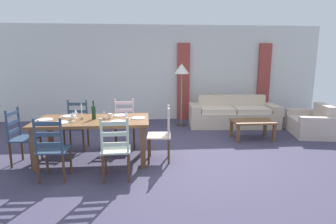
# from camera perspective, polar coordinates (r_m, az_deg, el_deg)

# --- Properties ---
(ground_plane) EXTENTS (9.60, 9.60, 0.02)m
(ground_plane) POSITION_cam_1_polar(r_m,az_deg,el_deg) (5.00, -0.84, -9.69)
(ground_plane) COLOR #3D3850
(wall_far) EXTENTS (9.60, 0.16, 2.70)m
(wall_far) POSITION_cam_1_polar(r_m,az_deg,el_deg) (7.98, -2.50, 8.13)
(wall_far) COLOR silver
(wall_far) RESTS_ON ground_plane
(curtain_panel_left) EXTENTS (0.35, 0.08, 2.20)m
(curtain_panel_left) POSITION_cam_1_polar(r_m,az_deg,el_deg) (7.92, 3.24, 6.29)
(curtain_panel_left) COLOR #9C3D35
(curtain_panel_left) RESTS_ON ground_plane
(curtain_panel_right) EXTENTS (0.35, 0.08, 2.20)m
(curtain_panel_right) POSITION_cam_1_polar(r_m,az_deg,el_deg) (8.59, 19.40, 6.05)
(curtain_panel_right) COLOR #9C3D35
(curtain_panel_right) RESTS_ON ground_plane
(dining_table) EXTENTS (1.90, 0.96, 0.75)m
(dining_table) POSITION_cam_1_polar(r_m,az_deg,el_deg) (4.82, -15.46, -2.50)
(dining_table) COLOR brown
(dining_table) RESTS_ON ground_plane
(dining_chair_near_left) EXTENTS (0.43, 0.41, 0.96)m
(dining_chair_near_left) POSITION_cam_1_polar(r_m,az_deg,el_deg) (4.32, -23.08, -7.14)
(dining_chair_near_left) COLOR #2A3F56
(dining_chair_near_left) RESTS_ON ground_plane
(dining_chair_near_right) EXTENTS (0.44, 0.42, 0.96)m
(dining_chair_near_right) POSITION_cam_1_polar(r_m,az_deg,el_deg) (4.06, -10.89, -7.56)
(dining_chair_near_right) COLOR beige
(dining_chair_near_right) RESTS_ON ground_plane
(dining_chair_far_left) EXTENTS (0.44, 0.42, 0.96)m
(dining_chair_far_left) POSITION_cam_1_polar(r_m,az_deg,el_deg) (5.67, -18.60, -2.60)
(dining_chair_far_left) COLOR #304657
(dining_chair_far_left) RESTS_ON ground_plane
(dining_chair_far_right) EXTENTS (0.45, 0.43, 0.96)m
(dining_chair_far_right) POSITION_cam_1_polar(r_m,az_deg,el_deg) (5.55, -9.08, -2.43)
(dining_chair_far_right) COLOR beige
(dining_chair_far_right) RESTS_ON ground_plane
(dining_chair_head_west) EXTENTS (0.43, 0.45, 0.96)m
(dining_chair_head_west) POSITION_cam_1_polar(r_m,az_deg,el_deg) (5.19, -28.32, -4.60)
(dining_chair_head_west) COLOR navy
(dining_chair_head_west) RESTS_ON ground_plane
(dining_chair_head_east) EXTENTS (0.43, 0.45, 0.96)m
(dining_chair_head_east) POSITION_cam_1_polar(r_m,az_deg,el_deg) (4.75, -1.29, -4.61)
(dining_chair_head_east) COLOR beige
(dining_chair_head_east) RESTS_ON ground_plane
(dinner_plate_near_left) EXTENTS (0.24, 0.24, 0.02)m
(dinner_plate_near_left) POSITION_cam_1_polar(r_m,az_deg,el_deg) (4.67, -21.51, -2.10)
(dinner_plate_near_left) COLOR white
(dinner_plate_near_left) RESTS_ON dining_table
(fork_near_left) EXTENTS (0.03, 0.17, 0.01)m
(fork_near_left) POSITION_cam_1_polar(r_m,az_deg,el_deg) (4.72, -23.25, -2.18)
(fork_near_left) COLOR silver
(fork_near_left) RESTS_ON dining_table
(dinner_plate_near_right) EXTENTS (0.24, 0.24, 0.02)m
(dinner_plate_near_right) POSITION_cam_1_polar(r_m,az_deg,el_deg) (4.50, -10.46, -2.00)
(dinner_plate_near_right) COLOR white
(dinner_plate_near_right) RESTS_ON dining_table
(fork_near_right) EXTENTS (0.03, 0.17, 0.01)m
(fork_near_right) POSITION_cam_1_polar(r_m,az_deg,el_deg) (4.51, -12.35, -2.10)
(fork_near_right) COLOR silver
(fork_near_right) RESTS_ON dining_table
(dinner_plate_far_left) EXTENTS (0.24, 0.24, 0.02)m
(dinner_plate_far_left) POSITION_cam_1_polar(r_m,az_deg,el_deg) (5.14, -19.94, -0.84)
(dinner_plate_far_left) COLOR white
(dinner_plate_far_left) RESTS_ON dining_table
(fork_far_left) EXTENTS (0.03, 0.17, 0.01)m
(fork_far_left) POSITION_cam_1_polar(r_m,az_deg,el_deg) (5.19, -21.53, -0.92)
(fork_far_left) COLOR silver
(fork_far_left) RESTS_ON dining_table
(dinner_plate_far_right) EXTENTS (0.24, 0.24, 0.02)m
(dinner_plate_far_right) POSITION_cam_1_polar(r_m,az_deg,el_deg) (4.98, -9.90, -0.70)
(dinner_plate_far_right) COLOR white
(dinner_plate_far_right) RESTS_ON dining_table
(fork_far_right) EXTENTS (0.02, 0.17, 0.01)m
(fork_far_right) POSITION_cam_1_polar(r_m,az_deg,el_deg) (5.00, -11.61, -0.79)
(fork_far_right) COLOR silver
(fork_far_right) RESTS_ON dining_table
(dinner_plate_head_west) EXTENTS (0.24, 0.24, 0.02)m
(dinner_plate_head_west) POSITION_cam_1_polar(r_m,az_deg,el_deg) (5.01, -24.31, -1.47)
(dinner_plate_head_west) COLOR white
(dinner_plate_head_west) RESTS_ON dining_table
(fork_head_west) EXTENTS (0.02, 0.17, 0.01)m
(fork_head_west) POSITION_cam_1_polar(r_m,az_deg,el_deg) (5.06, -25.91, -1.55)
(fork_head_west) COLOR silver
(fork_head_west) RESTS_ON dining_table
(dinner_plate_head_east) EXTENTS (0.24, 0.24, 0.02)m
(dinner_plate_head_east) POSITION_cam_1_polar(r_m,az_deg,el_deg) (4.72, -6.17, -1.26)
(dinner_plate_head_east) COLOR white
(dinner_plate_head_east) RESTS_ON dining_table
(fork_head_east) EXTENTS (0.02, 0.17, 0.01)m
(fork_head_east) POSITION_cam_1_polar(r_m,az_deg,el_deg) (4.73, -7.99, -1.36)
(fork_head_east) COLOR silver
(fork_head_east) RESTS_ON dining_table
(wine_bottle) EXTENTS (0.07, 0.07, 0.32)m
(wine_bottle) POSITION_cam_1_polar(r_m,az_deg,el_deg) (4.79, -15.31, -0.07)
(wine_bottle) COLOR #143819
(wine_bottle) RESTS_ON dining_table
(wine_glass_near_left) EXTENTS (0.06, 0.06, 0.16)m
(wine_glass_near_left) POSITION_cam_1_polar(r_m,az_deg,el_deg) (4.72, -19.35, -0.55)
(wine_glass_near_left) COLOR white
(wine_glass_near_left) RESTS_ON dining_table
(wine_glass_near_right) EXTENTS (0.06, 0.06, 0.16)m
(wine_glass_near_right) POSITION_cam_1_polar(r_m,az_deg,el_deg) (4.59, -8.73, -0.38)
(wine_glass_near_right) COLOR white
(wine_glass_near_right) RESTS_ON dining_table
(wine_glass_far_left) EXTENTS (0.06, 0.06, 0.16)m
(wine_glass_far_left) POSITION_cam_1_polar(r_m,az_deg,el_deg) (4.98, -18.79, 0.06)
(wine_glass_far_left) COLOR white
(wine_glass_far_left) RESTS_ON dining_table
(coffee_cup_primary) EXTENTS (0.07, 0.07, 0.09)m
(coffee_cup_primary) POSITION_cam_1_polar(r_m,az_deg,el_deg) (4.79, -12.06, -0.82)
(coffee_cup_primary) COLOR beige
(coffee_cup_primary) RESTS_ON dining_table
(coffee_cup_secondary) EXTENTS (0.07, 0.07, 0.09)m
(coffee_cup_secondary) POSITION_cam_1_polar(r_m,az_deg,el_deg) (4.89, -19.35, -0.96)
(coffee_cup_secondary) COLOR beige
(coffee_cup_secondary) RESTS_ON dining_table
(candle_tall) EXTENTS (0.05, 0.05, 0.27)m
(candle_tall) POSITION_cam_1_polar(r_m,az_deg,el_deg) (4.84, -17.61, -0.56)
(candle_tall) COLOR #998C66
(candle_tall) RESTS_ON dining_table
(candle_short) EXTENTS (0.05, 0.05, 0.15)m
(candle_short) POSITION_cam_1_polar(r_m,az_deg,el_deg) (4.72, -13.24, -1.11)
(candle_short) COLOR #998C66
(candle_short) RESTS_ON dining_table
(couch) EXTENTS (2.33, 0.97, 0.80)m
(couch) POSITION_cam_1_polar(r_m,az_deg,el_deg) (7.43, 13.40, -0.63)
(couch) COLOR beige
(couch) RESTS_ON ground_plane
(coffee_table) EXTENTS (0.90, 0.56, 0.42)m
(coffee_table) POSITION_cam_1_polar(r_m,az_deg,el_deg) (6.32, 17.29, -2.29)
(coffee_table) COLOR brown
(coffee_table) RESTS_ON ground_plane
(armchair_upholstered) EXTENTS (1.02, 1.30, 0.72)m
(armchair_upholstered) POSITION_cam_1_polar(r_m,az_deg,el_deg) (7.26, 28.02, -2.26)
(armchair_upholstered) COLOR beige
(armchair_upholstered) RESTS_ON ground_plane
(standing_lamp) EXTENTS (0.40, 0.40, 1.64)m
(standing_lamp) POSITION_cam_1_polar(r_m,az_deg,el_deg) (7.16, 2.88, 8.27)
(standing_lamp) COLOR #332D28
(standing_lamp) RESTS_ON ground_plane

